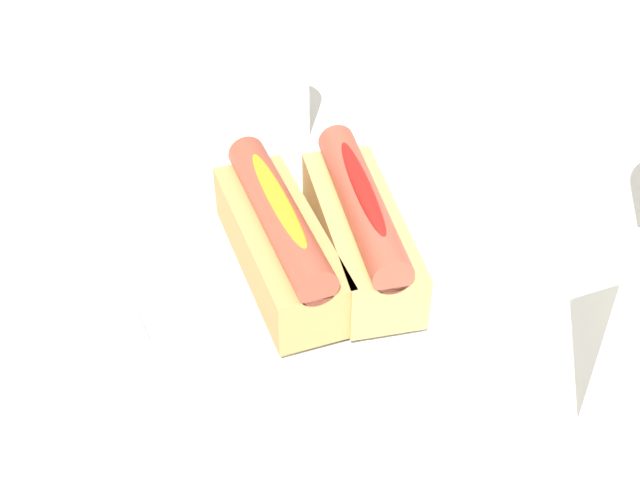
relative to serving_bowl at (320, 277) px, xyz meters
name	(u,v)px	position (x,y,z in m)	size (l,w,h in m)	color
ground_plane	(314,299)	(0.00, -0.01, -0.02)	(2.40, 2.40, 0.00)	silver
serving_bowl	(320,277)	(0.00, 0.00, 0.00)	(0.27, 0.27, 0.03)	silver
hotdog_front	(280,238)	(0.00, -0.03, 0.04)	(0.15, 0.05, 0.06)	tan
hotdog_back	(360,224)	(0.00, 0.03, 0.04)	(0.16, 0.07, 0.06)	tan
water_glass	(270,96)	(-0.21, 0.03, 0.02)	(0.07, 0.07, 0.09)	white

